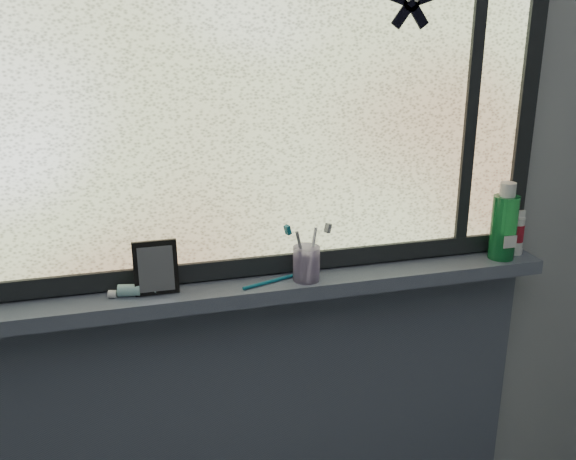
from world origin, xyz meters
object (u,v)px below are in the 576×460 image
(vanity_mirror, at_px, (156,268))
(mouthwash_bottle, at_px, (504,221))
(toothbrush_cup, at_px, (306,263))
(cream_tube, at_px, (517,231))

(vanity_mirror, relative_size, mouthwash_bottle, 0.74)
(toothbrush_cup, distance_m, mouthwash_bottle, 0.60)
(vanity_mirror, relative_size, cream_tube, 1.46)
(toothbrush_cup, xyz_separation_m, cream_tube, (0.65, 0.03, 0.02))
(vanity_mirror, height_order, mouthwash_bottle, mouthwash_bottle)
(mouthwash_bottle, distance_m, cream_tube, 0.08)
(vanity_mirror, height_order, cream_tube, vanity_mirror)
(toothbrush_cup, relative_size, mouthwash_bottle, 0.50)
(vanity_mirror, xyz_separation_m, mouthwash_bottle, (0.98, -0.02, 0.04))
(toothbrush_cup, bearing_deg, mouthwash_bottle, 0.59)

